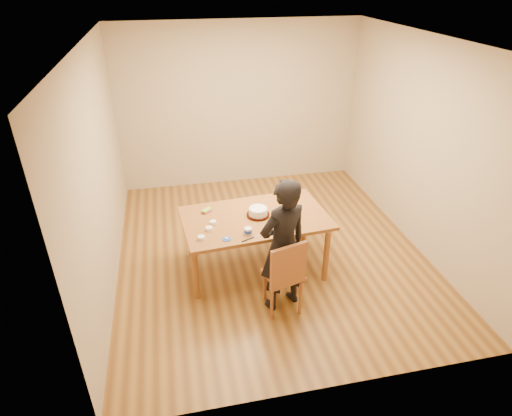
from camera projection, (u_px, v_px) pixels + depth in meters
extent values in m
cube|color=brown|center=(270.00, 250.00, 5.85)|extent=(4.00, 4.50, 0.00)
cube|color=silver|center=(274.00, 40.00, 4.52)|extent=(4.00, 4.50, 0.00)
cube|color=tan|center=(239.00, 107.00, 7.10)|extent=(4.00, 0.00, 2.70)
cube|color=tan|center=(99.00, 173.00, 4.83)|extent=(0.00, 4.50, 2.70)
cube|color=tan|center=(421.00, 146.00, 5.55)|extent=(0.00, 4.50, 2.70)
cube|color=brown|center=(255.00, 218.00, 5.16)|extent=(1.82, 1.18, 0.04)
cube|color=brown|center=(283.00, 274.00, 4.67)|extent=(0.46, 0.46, 0.04)
cylinder|color=red|center=(258.00, 215.00, 5.17)|extent=(0.28, 0.28, 0.02)
cylinder|color=white|center=(258.00, 212.00, 5.15)|extent=(0.23, 0.23, 0.07)
ellipsoid|color=white|center=(258.00, 208.00, 5.12)|extent=(0.22, 0.22, 0.03)
cylinder|color=white|center=(248.00, 231.00, 4.81)|extent=(0.09, 0.09, 0.08)
cylinder|color=#1B45AF|center=(227.00, 239.00, 4.72)|extent=(0.10, 0.10, 0.01)
ellipsoid|color=white|center=(227.00, 238.00, 4.72)|extent=(0.04, 0.04, 0.02)
cylinder|color=white|center=(201.00, 238.00, 4.72)|extent=(0.08, 0.08, 0.04)
cylinder|color=white|center=(213.00, 222.00, 5.00)|extent=(0.08, 0.08, 0.04)
cylinder|color=white|center=(209.00, 229.00, 4.88)|extent=(0.08, 0.08, 0.04)
cube|color=#EA3773|center=(207.00, 211.00, 5.25)|extent=(0.13, 0.11, 0.02)
cube|color=green|center=(207.00, 210.00, 5.24)|extent=(0.14, 0.14, 0.02)
cube|color=black|center=(248.00, 239.00, 4.72)|extent=(0.15, 0.07, 0.01)
imported|color=black|center=(283.00, 246.00, 4.54)|extent=(0.67, 0.55, 1.58)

